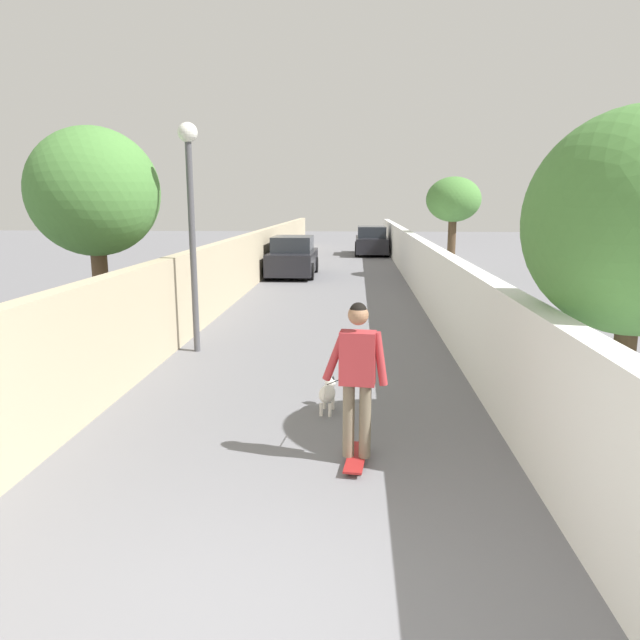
{
  "coord_description": "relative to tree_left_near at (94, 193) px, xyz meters",
  "views": [
    {
      "loc": [
        -3.26,
        -0.81,
        2.84
      ],
      "look_at": [
        5.68,
        -0.25,
        1.0
      ],
      "focal_mm": 32.33,
      "sensor_mm": 36.0,
      "label": 1
    }
  ],
  "objects": [
    {
      "name": "ground_plane",
      "position": [
        6.5,
        -4.11,
        -3.0
      ],
      "size": [
        80.0,
        80.0,
        0.0
      ],
      "primitive_type": "plane",
      "color": "slate"
    },
    {
      "name": "wall_left",
      "position": [
        4.5,
        -1.32,
        -2.1
      ],
      "size": [
        48.0,
        0.3,
        1.79
      ],
      "primitive_type": "cube",
      "color": "tan",
      "rests_on": "ground"
    },
    {
      "name": "fence_right",
      "position": [
        4.5,
        -6.91,
        -2.13
      ],
      "size": [
        48.0,
        0.3,
        1.73
      ],
      "primitive_type": "cube",
      "color": "white",
      "rests_on": "ground"
    },
    {
      "name": "tree_left_near",
      "position": [
        0.0,
        0.0,
        0.0
      ],
      "size": [
        2.43,
        2.43,
        4.22
      ],
      "color": "brown",
      "rests_on": "ground"
    },
    {
      "name": "lamp_post",
      "position": [
        -0.1,
        -1.87,
        -0.08
      ],
      "size": [
        0.36,
        0.36,
        4.25
      ],
      "color": "#4C4C51",
      "rests_on": "ground"
    },
    {
      "name": "car_far",
      "position": [
        21.08,
        -5.76,
        -2.28
      ],
      "size": [
        4.11,
        1.8,
        1.54
      ],
      "color": "black",
      "rests_on": "ground"
    },
    {
      "name": "person_skateboarder",
      "position": [
        -4.82,
        -4.96,
        -1.9
      ],
      "size": [
        0.26,
        0.72,
        1.73
      ],
      "color": "#726651",
      "rests_on": "skateboard"
    },
    {
      "name": "tree_right_far",
      "position": [
        11.5,
        -8.54,
        -0.11
      ],
      "size": [
        2.03,
        2.03,
        3.77
      ],
      "color": "#473523",
      "rests_on": "ground"
    },
    {
      "name": "skateboard",
      "position": [
        -4.82,
        -4.96,
        -2.93
      ],
      "size": [
        0.82,
        0.29,
        0.08
      ],
      "color": "maroon",
      "rests_on": "ground"
    },
    {
      "name": "tree_right_mid",
      "position": [
        -4.5,
        -7.86,
        -0.38
      ],
      "size": [
        2.34,
        2.34,
        3.82
      ],
      "color": "#473523",
      "rests_on": "ground"
    },
    {
      "name": "car_near",
      "position": [
        11.58,
        -2.47,
        -2.28
      ],
      "size": [
        3.88,
        1.8,
        1.54
      ],
      "color": "black",
      "rests_on": "ground"
    },
    {
      "name": "dog",
      "position": [
        -3.24,
        -4.56,
        -2.72
      ],
      "size": [
        1.9,
        0.54,
        1.06
      ],
      "color": "white",
      "rests_on": "ground"
    }
  ]
}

